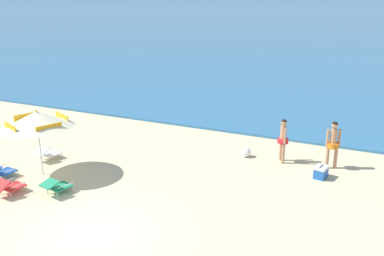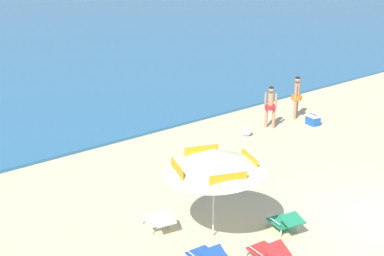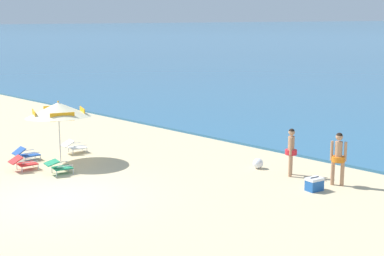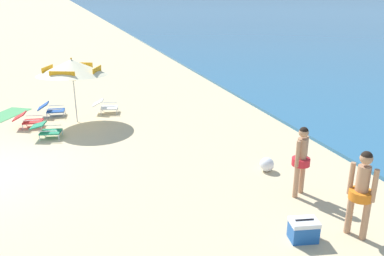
% 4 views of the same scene
% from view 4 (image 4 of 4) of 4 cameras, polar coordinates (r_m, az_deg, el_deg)
% --- Properties ---
extents(beach_umbrella_striped_main, '(3.03, 3.02, 2.23)m').
position_cam_4_polar(beach_umbrella_striped_main, '(13.71, -17.17, 8.47)').
color(beach_umbrella_striped_main, silver).
rests_on(beach_umbrella_striped_main, ground).
extents(lounge_chair_under_umbrella, '(0.71, 0.95, 0.49)m').
position_cam_4_polar(lounge_chair_under_umbrella, '(12.72, -20.54, -0.21)').
color(lounge_chair_under_umbrella, '#1E7F56').
rests_on(lounge_chair_under_umbrella, ground).
extents(lounge_chair_beside_umbrella, '(0.70, 0.98, 0.52)m').
position_cam_4_polar(lounge_chair_beside_umbrella, '(14.86, -12.57, 3.18)').
color(lounge_chair_beside_umbrella, white).
rests_on(lounge_chair_beside_umbrella, ground).
extents(lounge_chair_facing_sea, '(0.65, 0.95, 0.52)m').
position_cam_4_polar(lounge_chair_facing_sea, '(13.99, -22.85, 1.15)').
color(lounge_chair_facing_sea, red).
rests_on(lounge_chair_facing_sea, ground).
extents(lounge_chair_spare_folded, '(0.63, 0.94, 0.52)m').
position_cam_4_polar(lounge_chair_spare_folded, '(15.00, -19.90, 2.63)').
color(lounge_chair_spare_folded, '#1E4799').
rests_on(lounge_chair_spare_folded, ground).
extents(person_standing_near_shore, '(0.45, 0.41, 1.67)m').
position_cam_4_polar(person_standing_near_shore, '(7.54, 23.59, -8.10)').
color(person_standing_near_shore, tan).
rests_on(person_standing_near_shore, ground).
extents(person_standing_beside, '(0.39, 0.42, 1.58)m').
position_cam_4_polar(person_standing_beside, '(8.66, 15.72, -4.03)').
color(person_standing_beside, tan).
rests_on(person_standing_beside, ground).
extents(cooler_box, '(0.44, 0.55, 0.43)m').
position_cam_4_polar(cooler_box, '(7.47, 16.00, -14.14)').
color(cooler_box, '#1E56A8').
rests_on(cooler_box, ground).
extents(beach_ball, '(0.36, 0.36, 0.36)m').
position_cam_4_polar(beach_ball, '(9.93, 10.90, -5.26)').
color(beach_ball, white).
rests_on(beach_ball, ground).
extents(beach_towel, '(2.01, 1.70, 0.01)m').
position_cam_4_polar(beach_towel, '(15.90, -25.51, 1.79)').
color(beach_towel, '#4C9E5B').
rests_on(beach_towel, ground).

